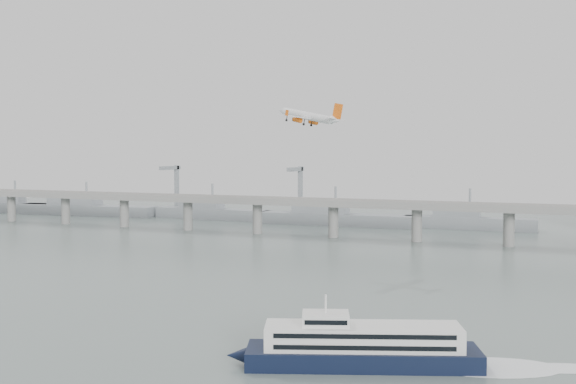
% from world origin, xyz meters
% --- Properties ---
extents(ground, '(900.00, 900.00, 0.00)m').
position_xyz_m(ground, '(0.00, 0.00, 0.00)').
color(ground, slate).
rests_on(ground, ground).
extents(bridge, '(800.00, 22.00, 23.90)m').
position_xyz_m(bridge, '(-1.15, 200.00, 17.65)').
color(bridge, gray).
rests_on(bridge, ground).
extents(distant_fleet, '(453.00, 60.90, 40.00)m').
position_xyz_m(distant_fleet, '(-155.36, 265.08, 6.22)').
color(distant_fleet, gray).
rests_on(distant_fleet, ground).
extents(ferry, '(88.06, 39.62, 17.28)m').
position_xyz_m(ferry, '(52.98, -27.30, 4.69)').
color(ferry, black).
rests_on(ferry, ground).
extents(airliner, '(35.87, 33.40, 9.75)m').
position_xyz_m(airliner, '(-7.74, 98.16, 66.76)').
color(airliner, white).
rests_on(airliner, ground).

